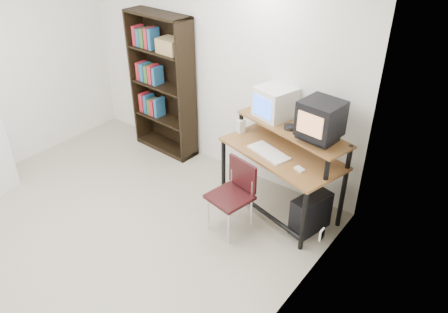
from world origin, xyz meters
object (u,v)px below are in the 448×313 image
Objects in this scene: crt_monitor at (275,103)px; bookshelf at (164,84)px; computer_desk at (283,154)px; pc_tower at (311,213)px; school_chair at (235,190)px; crt_tv at (321,118)px.

crt_monitor is 0.24× the size of bookshelf.
pc_tower is at bearing -3.29° from computer_desk.
bookshelf reaches higher than school_chair.
bookshelf is at bearing 165.67° from school_chair.
school_chair is 1.99m from bookshelf.
school_chair is at bearing -94.91° from computer_desk.
computer_desk is 1.85× the size of school_chair.
computer_desk is 0.78× the size of bookshelf.
computer_desk is at bearing 176.28° from pc_tower.
computer_desk is 0.66m from school_chair.
crt_tv is 1.03m from pc_tower.
pc_tower is 0.84m from school_chair.
crt_monitor reaches higher than pc_tower.
school_chair is (0.06, -0.80, -0.66)m from crt_monitor.
bookshelf is (-1.75, 0.82, 0.47)m from school_chair.
crt_tv reaches higher than pc_tower.
crt_monitor is 1.09× the size of crt_tv.
pc_tower is at bearing -5.93° from bookshelf.
crt_tv is (0.37, 0.01, 0.52)m from computer_desk.
bookshelf is (-2.32, 0.23, -0.28)m from crt_tv.
crt_tv is at bearing 134.01° from pc_tower.
computer_desk is at bearing 81.61° from school_chair.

